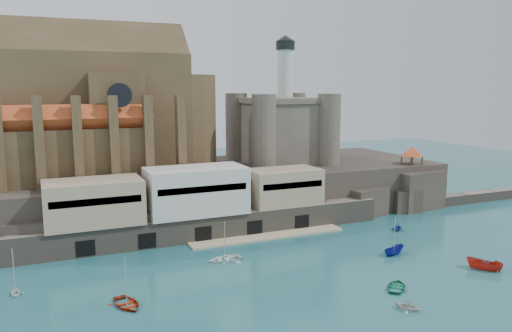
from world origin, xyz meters
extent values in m
plane|color=#1B555B|center=(0.00, 0.00, 0.00)|extent=(300.00, 300.00, 0.00)
cube|color=#29231F|center=(0.00, 40.00, 5.00)|extent=(100.00, 34.00, 10.00)
cube|color=#29231F|center=(-38.00, 23.50, 3.00)|extent=(9.00, 5.00, 6.00)
cube|color=#29231F|center=(-22.00, 23.50, 3.00)|extent=(9.00, 5.00, 6.00)
cube|color=#29231F|center=(-5.00, 23.50, 3.00)|extent=(9.00, 5.00, 6.00)
cube|color=#29231F|center=(12.00, 23.50, 3.00)|extent=(9.00, 5.00, 6.00)
cube|color=#29231F|center=(28.00, 23.50, 3.00)|extent=(9.00, 5.00, 6.00)
cube|color=#6D6457|center=(-8.00, 22.50, 2.25)|extent=(70.00, 6.00, 4.50)
cube|color=tan|center=(2.00, 18.00, 0.15)|extent=(30.00, 4.00, 0.40)
cube|color=black|center=(-30.00, 19.60, 1.60)|extent=(3.00, 0.40, 2.60)
cube|color=black|center=(-20.00, 19.60, 1.60)|extent=(3.00, 0.40, 2.60)
cube|color=black|center=(-10.00, 19.60, 1.60)|extent=(3.00, 0.40, 2.60)
cube|color=black|center=(0.00, 19.60, 1.60)|extent=(3.00, 0.40, 2.60)
cube|color=black|center=(10.00, 19.60, 1.60)|extent=(3.00, 0.40, 2.60)
cube|color=#9D886A|center=(-28.00, 23.50, 8.25)|extent=(16.00, 9.00, 7.50)
cube|color=beige|center=(-10.00, 23.50, 8.75)|extent=(18.00, 9.00, 8.50)
cube|color=#9D886A|center=(8.00, 23.50, 8.00)|extent=(14.00, 8.00, 7.00)
cube|color=#453420|center=(-26.00, 42.00, 22.00)|extent=(38.00, 14.00, 24.00)
cube|color=#453420|center=(-26.00, 42.00, 34.00)|extent=(38.00, 13.01, 13.01)
cylinder|color=#453420|center=(-7.00, 42.00, 20.00)|extent=(14.00, 14.00, 20.00)
cube|color=#453420|center=(-22.00, 42.00, 20.00)|extent=(10.00, 20.00, 20.00)
cube|color=#453420|center=(-30.00, 32.50, 15.00)|extent=(28.00, 5.00, 10.00)
cube|color=#453420|center=(-30.00, 51.50, 15.00)|extent=(28.00, 5.00, 10.00)
cube|color=#BE4720|center=(-30.00, 32.50, 21.60)|extent=(28.00, 5.66, 5.66)
cube|color=#BE4720|center=(-30.00, 51.50, 21.60)|extent=(28.00, 5.66, 5.66)
cylinder|color=black|center=(-22.00, 29.95, 26.00)|extent=(4.40, 0.30, 4.40)
cube|color=#453420|center=(-35.80, 29.50, 18.00)|extent=(1.60, 2.20, 16.00)
cube|color=#453420|center=(-29.60, 29.50, 18.00)|extent=(1.60, 2.20, 16.00)
cube|color=#453420|center=(-23.40, 29.50, 18.00)|extent=(1.60, 2.20, 16.00)
cube|color=#453420|center=(-17.20, 29.50, 18.00)|extent=(1.60, 2.20, 16.00)
cube|color=#453420|center=(-11.00, 29.50, 18.00)|extent=(1.60, 2.20, 16.00)
cube|color=#4E463D|center=(16.00, 41.00, 17.00)|extent=(16.00, 16.00, 14.00)
cube|color=#4E463D|center=(16.00, 41.00, 24.40)|extent=(17.00, 17.00, 1.20)
cylinder|color=#4E463D|center=(8.00, 33.00, 18.00)|extent=(5.20, 5.20, 16.00)
cylinder|color=#4E463D|center=(24.00, 33.00, 18.00)|extent=(5.20, 5.20, 16.00)
cylinder|color=#4E463D|center=(8.00, 49.00, 18.00)|extent=(5.20, 5.20, 16.00)
cylinder|color=#4E463D|center=(24.00, 49.00, 18.00)|extent=(5.20, 5.20, 16.00)
cylinder|color=silver|center=(18.00, 43.00, 30.00)|extent=(3.60, 3.60, 12.00)
cylinder|color=black|center=(18.00, 43.00, 37.00)|extent=(4.40, 4.40, 2.00)
cone|color=black|center=(18.00, 43.00, 38.60)|extent=(4.60, 4.60, 1.40)
cube|color=#29231F|center=(42.00, 26.00, 4.35)|extent=(12.00, 10.00, 8.70)
cube|color=#29231F|center=(38.00, 23.00, 2.50)|extent=(6.00, 5.00, 5.00)
cube|color=#29231F|center=(47.00, 28.00, 3.00)|extent=(5.00, 4.00, 6.00)
cube|color=#453420|center=(42.00, 26.00, 8.85)|extent=(4.20, 4.20, 0.30)
cylinder|color=#453420|center=(40.40, 24.40, 10.30)|extent=(0.36, 0.36, 3.20)
cylinder|color=#453420|center=(43.60, 24.40, 10.30)|extent=(0.36, 0.36, 3.20)
cylinder|color=#453420|center=(40.40, 27.60, 10.30)|extent=(0.36, 0.36, 3.20)
cylinder|color=#453420|center=(43.60, 27.60, 10.30)|extent=(0.36, 0.36, 3.20)
pyramid|color=#BE4720|center=(42.00, 26.00, 13.00)|extent=(6.40, 6.40, 2.20)
cube|color=#6D6457|center=(66.00, 24.00, 0.00)|extent=(40.00, 3.00, 2.40)
imported|color=#A22207|center=(-26.92, -1.59, 0.00)|extent=(4.12, 2.05, 5.54)
imported|color=beige|center=(5.03, -16.81, 0.00)|extent=(3.31, 3.02, 3.28)
imported|color=navy|center=(16.93, 0.61, 0.00)|extent=(2.14, 2.11, 4.53)
imported|color=#137B44|center=(8.25, -10.80, 0.00)|extent=(3.21, 3.33, 5.02)
imported|color=white|center=(-40.00, 7.91, 0.00)|extent=(2.49, 1.58, 2.82)
imported|color=red|center=(24.95, -10.54, 0.00)|extent=(2.76, 2.78, 5.21)
imported|color=white|center=(-9.72, 9.19, 0.00)|extent=(1.32, 4.07, 5.65)
imported|color=#1C379E|center=(26.86, 11.81, 0.00)|extent=(3.18, 3.35, 3.34)
camera|label=1|loc=(-35.87, -62.86, 27.53)|focal=35.00mm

